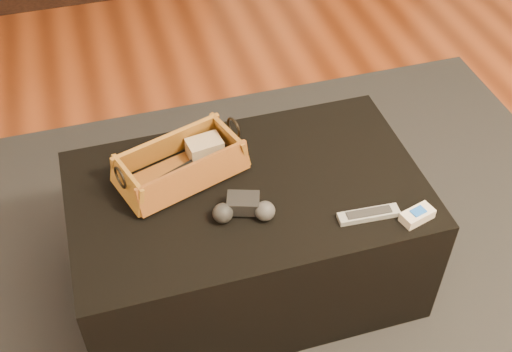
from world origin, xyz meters
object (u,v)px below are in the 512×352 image
object	(u,v)px
tv_remote	(178,176)
silver_remote	(369,214)
wicker_basket	(181,165)
cream_gadget	(417,215)
game_controller	(244,209)
ottoman	(248,236)

from	to	relation	value
tv_remote	silver_remote	bearing A→B (deg)	-55.09
tv_remote	wicker_basket	distance (m)	0.03
silver_remote	wicker_basket	bearing A→B (deg)	146.78
tv_remote	cream_gadget	xyz separation A→B (m)	(0.58, -0.32, -0.01)
game_controller	cream_gadget	bearing A→B (deg)	-17.93
silver_remote	tv_remote	bearing A→B (deg)	149.19
wicker_basket	game_controller	world-z (taller)	wicker_basket
tv_remote	cream_gadget	size ratio (longest dim) A/B	1.92
tv_remote	cream_gadget	bearing A→B (deg)	-53.04
silver_remote	cream_gadget	size ratio (longest dim) A/B	1.72
tv_remote	wicker_basket	size ratio (longest dim) A/B	0.48
silver_remote	game_controller	bearing A→B (deg)	162.92
ottoman	cream_gadget	bearing A→B (deg)	-30.79
game_controller	tv_remote	bearing A→B (deg)	128.70
game_controller	silver_remote	size ratio (longest dim) A/B	1.03
tv_remote	cream_gadget	world-z (taller)	same
game_controller	silver_remote	xyz separation A→B (m)	(0.32, -0.10, -0.02)
ottoman	game_controller	xyz separation A→B (m)	(-0.04, -0.10, 0.24)
wicker_basket	cream_gadget	world-z (taller)	wicker_basket
wicker_basket	ottoman	bearing A→B (deg)	-30.53
wicker_basket	silver_remote	size ratio (longest dim) A/B	2.34
wicker_basket	cream_gadget	size ratio (longest dim) A/B	4.02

